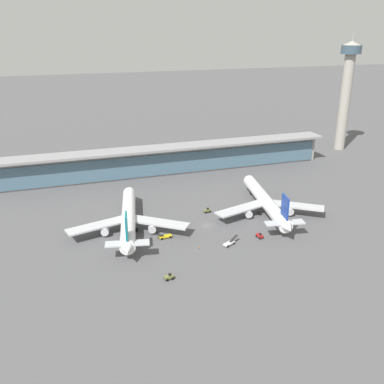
# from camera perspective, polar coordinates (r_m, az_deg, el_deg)

# --- Properties ---
(ground_plane) EXTENTS (1200.00, 1200.00, 0.00)m
(ground_plane) POSITION_cam_1_polar(r_m,az_deg,el_deg) (173.63, 1.92, -4.39)
(ground_plane) COLOR #515154
(airliner_left_stand) EXTENTS (45.94, 60.53, 16.21)m
(airliner_left_stand) POSITION_cam_1_polar(r_m,az_deg,el_deg) (169.33, -8.36, -3.41)
(airliner_left_stand) COLOR white
(airliner_left_stand) RESTS_ON ground
(airliner_centre_stand) EXTENTS (46.15, 60.67, 16.21)m
(airliner_centre_stand) POSITION_cam_1_polar(r_m,az_deg,el_deg) (185.16, 9.72, -1.29)
(airliner_centre_stand) COLOR white
(airliner_centre_stand) RESTS_ON ground
(service_truck_near_nose_yellow) EXTENTS (6.90, 2.32, 2.70)m
(service_truck_near_nose_yellow) POSITION_cam_1_polar(r_m,az_deg,el_deg) (163.41, -3.60, -5.83)
(service_truck_near_nose_yellow) COLOR yellow
(service_truck_near_nose_yellow) RESTS_ON ground
(service_truck_under_wing_olive) EXTENTS (3.07, 2.09, 2.05)m
(service_truck_under_wing_olive) POSITION_cam_1_polar(r_m,az_deg,el_deg) (184.82, 2.01, -2.45)
(service_truck_under_wing_olive) COLOR olive
(service_truck_under_wing_olive) RESTS_ON ground
(service_truck_mid_apron_red) EXTENTS (2.16, 3.11, 2.05)m
(service_truck_mid_apron_red) POSITION_cam_1_polar(r_m,az_deg,el_deg) (165.34, 8.89, -5.70)
(service_truck_mid_apron_red) COLOR #B21E1E
(service_truck_mid_apron_red) RESTS_ON ground
(service_truck_by_tail_olive) EXTENTS (3.08, 2.12, 2.05)m
(service_truck_by_tail_olive) POSITION_cam_1_polar(r_m,az_deg,el_deg) (138.73, -3.04, -11.10)
(service_truck_by_tail_olive) COLOR olive
(service_truck_by_tail_olive) RESTS_ON ground
(service_truck_on_taxiway_white) EXTENTS (6.68, 4.29, 2.70)m
(service_truck_on_taxiway_white) POSITION_cam_1_polar(r_m,az_deg,el_deg) (158.90, 4.95, -6.70)
(service_truck_on_taxiway_white) COLOR silver
(service_truck_on_taxiway_white) RESTS_ON ground
(terminal_building) EXTENTS (185.16, 12.80, 15.20)m
(terminal_building) POSITION_cam_1_polar(r_m,az_deg,el_deg) (231.44, -3.84, 4.28)
(terminal_building) COLOR #9E998E
(terminal_building) RESTS_ON ground
(control_tower) EXTENTS (12.00, 12.00, 70.93)m
(control_tower) POSITION_cam_1_polar(r_m,az_deg,el_deg) (289.11, 19.65, 12.79)
(control_tower) COLOR #9E998E
(control_tower) RESTS_ON ground
(safety_cone_alpha) EXTENTS (0.62, 0.62, 0.70)m
(safety_cone_alpha) POSITION_cam_1_polar(r_m,az_deg,el_deg) (156.53, 0.97, -7.28)
(safety_cone_alpha) COLOR orange
(safety_cone_alpha) RESTS_ON ground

